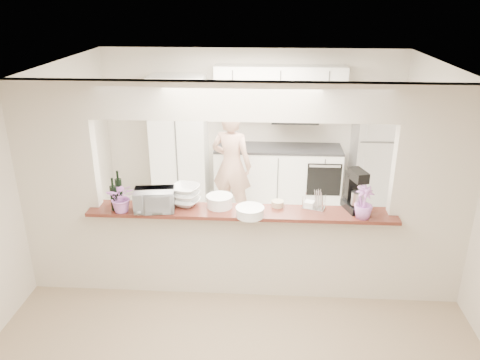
# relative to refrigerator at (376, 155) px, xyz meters

# --- Properties ---
(floor) EXTENTS (6.00, 6.00, 0.00)m
(floor) POSITION_rel_refrigerator_xyz_m (-2.05, -2.65, -0.85)
(floor) COLOR gray
(floor) RESTS_ON ground
(tile_overlay) EXTENTS (5.00, 2.90, 0.01)m
(tile_overlay) POSITION_rel_refrigerator_xyz_m (-2.05, -1.10, -0.84)
(tile_overlay) COLOR silver
(tile_overlay) RESTS_ON floor
(partition) EXTENTS (5.00, 0.15, 2.50)m
(partition) POSITION_rel_refrigerator_xyz_m (-2.05, -2.65, 0.63)
(partition) COLOR beige
(partition) RESTS_ON floor
(bar_counter) EXTENTS (3.40, 0.38, 1.09)m
(bar_counter) POSITION_rel_refrigerator_xyz_m (-2.05, -2.65, -0.27)
(bar_counter) COLOR beige
(bar_counter) RESTS_ON floor
(kitchen_cabinets) EXTENTS (3.15, 0.62, 2.25)m
(kitchen_cabinets) POSITION_rel_refrigerator_xyz_m (-2.24, 0.07, 0.12)
(kitchen_cabinets) COLOR white
(kitchen_cabinets) RESTS_ON floor
(refrigerator) EXTENTS (0.75, 0.70, 1.70)m
(refrigerator) POSITION_rel_refrigerator_xyz_m (0.00, 0.00, 0.00)
(refrigerator) COLOR #BBBBC1
(refrigerator) RESTS_ON floor
(flower_left) EXTENTS (0.34, 0.31, 0.34)m
(flower_left) POSITION_rel_refrigerator_xyz_m (-3.35, -2.80, 0.41)
(flower_left) COLOR #ED7DD7
(flower_left) RESTS_ON bar_counter
(wine_bottle_a) EXTENTS (0.08, 0.08, 0.38)m
(wine_bottle_a) POSITION_rel_refrigerator_xyz_m (-3.45, -2.77, 0.39)
(wine_bottle_a) COLOR black
(wine_bottle_a) RESTS_ON bar_counter
(wine_bottle_b) EXTENTS (0.08, 0.08, 0.39)m
(wine_bottle_b) POSITION_rel_refrigerator_xyz_m (-3.45, -2.58, 0.39)
(wine_bottle_b) COLOR black
(wine_bottle_b) RESTS_ON bar_counter
(toaster_oven) EXTENTS (0.47, 0.35, 0.24)m
(toaster_oven) POSITION_rel_refrigerator_xyz_m (-3.01, -2.75, 0.36)
(toaster_oven) COLOR #B5B5BA
(toaster_oven) RESTS_ON bar_counter
(serving_bowls) EXTENTS (0.39, 0.39, 0.23)m
(serving_bowls) POSITION_rel_refrigerator_xyz_m (-2.69, -2.60, 0.35)
(serving_bowls) COLOR white
(serving_bowls) RESTS_ON bar_counter
(plate_stack_a) EXTENTS (0.30, 0.30, 0.13)m
(plate_stack_a) POSITION_rel_refrigerator_xyz_m (-2.30, -2.62, 0.31)
(plate_stack_a) COLOR white
(plate_stack_a) RESTS_ON bar_counter
(plate_stack_b) EXTENTS (0.31, 0.31, 0.11)m
(plate_stack_b) POSITION_rel_refrigerator_xyz_m (-1.95, -2.84, 0.29)
(plate_stack_b) COLOR white
(plate_stack_b) RESTS_ON bar_counter
(red_bowl) EXTENTS (0.13, 0.13, 0.06)m
(red_bowl) POSITION_rel_refrigerator_xyz_m (-1.90, -2.68, 0.27)
(red_bowl) COLOR maroon
(red_bowl) RESTS_ON bar_counter
(tan_bowl) EXTENTS (0.14, 0.14, 0.07)m
(tan_bowl) POSITION_rel_refrigerator_xyz_m (-1.65, -2.57, 0.27)
(tan_bowl) COLOR tan
(tan_bowl) RESTS_ON bar_counter
(utensil_caddy) EXTENTS (0.27, 0.21, 0.23)m
(utensil_caddy) POSITION_rel_refrigerator_xyz_m (-1.25, -2.60, 0.34)
(utensil_caddy) COLOR silver
(utensil_caddy) RESTS_ON bar_counter
(stand_mixer) EXTENTS (0.28, 0.36, 0.47)m
(stand_mixer) POSITION_rel_refrigerator_xyz_m (-0.80, -2.58, 0.45)
(stand_mixer) COLOR black
(stand_mixer) RESTS_ON bar_counter
(flower_right) EXTENTS (0.26, 0.26, 0.36)m
(flower_right) POSITION_rel_refrigerator_xyz_m (-0.75, -2.80, 0.42)
(flower_right) COLOR #BB69C3
(flower_right) RESTS_ON bar_counter
(person) EXTENTS (0.73, 0.59, 1.74)m
(person) POSITION_rel_refrigerator_xyz_m (-2.32, -0.69, 0.02)
(person) COLOR tan
(person) RESTS_ON floor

